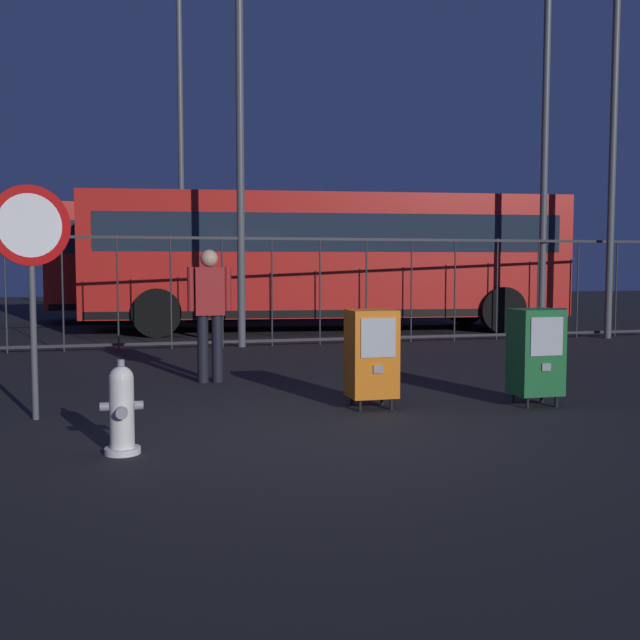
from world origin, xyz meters
TOP-DOWN VIEW (x-y plane):
  - ground_plane at (0.00, 0.00)m, footprint 60.00×60.00m
  - fire_hydrant at (-1.73, -0.42)m, footprint 0.33×0.32m
  - newspaper_box_primary at (2.48, 0.57)m, footprint 0.48×0.42m
  - newspaper_box_secondary at (0.76, 0.87)m, footprint 0.48×0.42m
  - stop_sign at (-2.54, 1.13)m, footprint 0.71×0.31m
  - pedestrian at (-0.66, 3.00)m, footprint 0.55×0.22m
  - fence_barrier at (-0.00, 6.93)m, footprint 18.03×0.04m
  - bus_near at (2.74, 9.93)m, footprint 10.72×3.77m
  - bus_far at (1.55, 14.31)m, footprint 10.68×3.52m
  - street_light_near_left at (-0.25, 12.82)m, footprint 0.32×0.32m
  - street_light_near_right at (6.46, 7.05)m, footprint 0.32×0.32m
  - street_light_far_left at (7.74, 6.66)m, footprint 0.32×0.32m
  - street_light_far_right at (0.34, 6.93)m, footprint 0.32×0.32m

SIDE VIEW (x-z plane):
  - ground_plane at x=0.00m, z-range 0.00..0.00m
  - fire_hydrant at x=-1.73m, z-range -0.02..0.72m
  - newspaper_box_primary at x=2.48m, z-range 0.06..1.08m
  - newspaper_box_secondary at x=0.76m, z-range 0.06..1.08m
  - pedestrian at x=-0.66m, z-range 0.11..1.78m
  - fence_barrier at x=0.00m, z-range 0.02..2.02m
  - stop_sign at x=-2.54m, z-range 0.49..2.72m
  - bus_near at x=2.74m, z-range 0.21..3.21m
  - bus_far at x=1.55m, z-range 0.21..3.21m
  - street_light_far_left at x=7.74m, z-range 0.56..7.62m
  - street_light_near_right at x=6.46m, z-range 0.57..8.29m
  - street_light_far_right at x=0.34m, z-range 0.57..8.32m
  - street_light_near_left at x=-0.25m, z-range 0.58..9.20m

